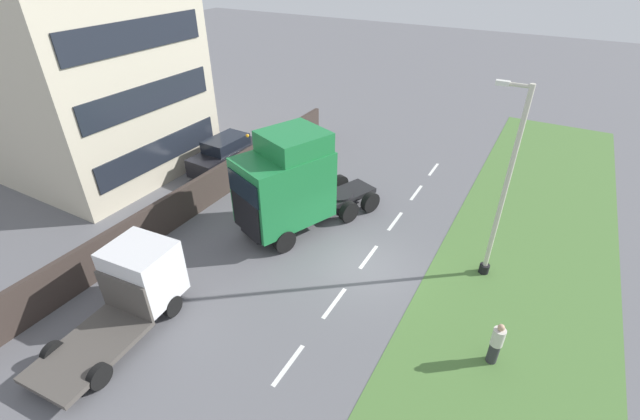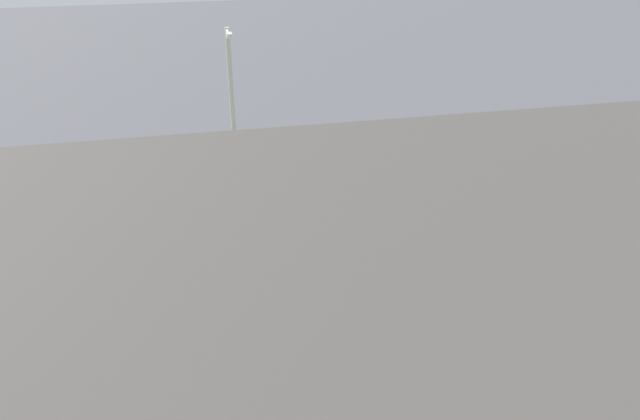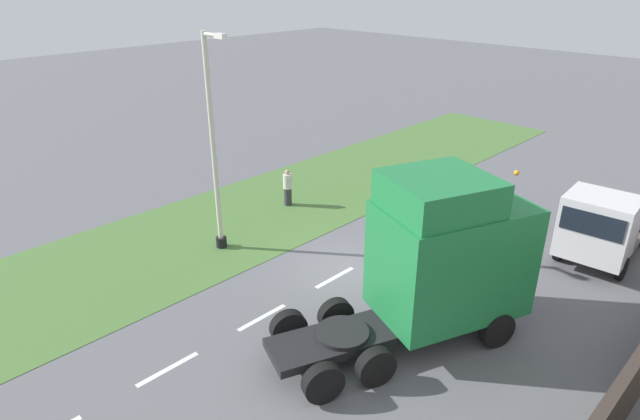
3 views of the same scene
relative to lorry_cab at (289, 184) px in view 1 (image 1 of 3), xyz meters
name	(u,v)px [view 1 (image 1 of 3)]	position (x,y,z in m)	size (l,w,h in m)	color
ground_plane	(362,266)	(-4.07, 0.82, -2.43)	(120.00, 120.00, 0.00)	slate
grass_verge	(512,318)	(-10.07, 0.82, -2.42)	(7.00, 44.00, 0.01)	#4C7538
lane_markings	(369,257)	(-4.07, 0.12, -2.43)	(0.16, 21.00, 0.00)	white
boundary_wall	(198,195)	(4.93, 0.82, -1.55)	(0.25, 24.00, 1.76)	#382D28
building_block	(75,79)	(14.33, -0.41, 2.65)	(11.69, 9.40, 11.25)	beige
lorry_cab	(289,184)	(0.00, 0.00, 0.00)	(4.97, 7.44, 4.97)	black
flatbed_truck	(136,284)	(1.79, 7.22, -1.00)	(2.62, 5.62, 2.72)	silver
parked_car	(226,154)	(6.72, -3.48, -1.46)	(2.13, 4.72, 1.98)	black
lamp_post	(501,199)	(-8.56, -1.26, 1.10)	(1.32, 0.40, 7.79)	black
pedestrian	(496,344)	(-9.75, 3.15, -1.62)	(0.39, 0.39, 1.66)	#333338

